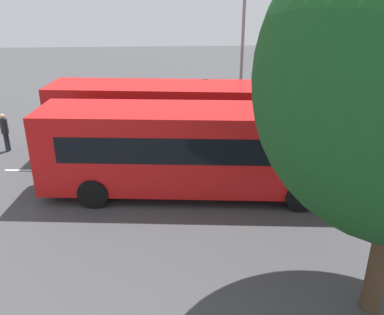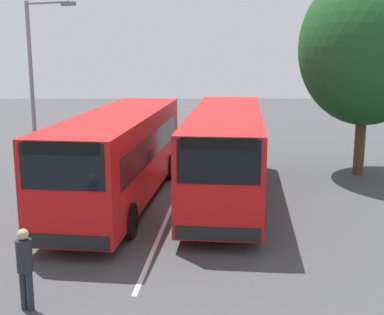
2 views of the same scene
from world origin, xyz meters
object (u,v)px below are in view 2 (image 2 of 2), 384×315
(depot_tree, at_px, (366,48))
(bus_far_left, at_px, (120,154))
(bus_center_left, at_px, (226,150))
(street_lamp, at_px, (36,79))
(pedestrian, at_px, (25,263))

(depot_tree, bearing_deg, bus_far_left, -66.64)
(bus_center_left, bearing_deg, street_lamp, -104.84)
(bus_center_left, bearing_deg, pedestrian, -23.52)
(street_lamp, bearing_deg, bus_far_left, -17.90)
(bus_center_left, xyz_separation_m, depot_tree, (-3.57, 5.90, 3.56))
(bus_far_left, relative_size, street_lamp, 1.55)
(bus_far_left, distance_m, pedestrian, 7.65)
(bus_center_left, bearing_deg, bus_far_left, -75.52)
(bus_center_left, xyz_separation_m, street_lamp, (-2.78, -7.36, 2.36))
(bus_center_left, distance_m, depot_tree, 7.76)
(bus_far_left, xyz_separation_m, pedestrian, (7.57, -0.90, -0.69))
(pedestrian, xyz_separation_m, depot_tree, (-11.70, 10.47, 4.25))
(bus_far_left, xyz_separation_m, bus_center_left, (-0.56, 3.67, 0.00))
(street_lamp, relative_size, depot_tree, 0.83)
(bus_center_left, height_order, street_lamp, street_lamp)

